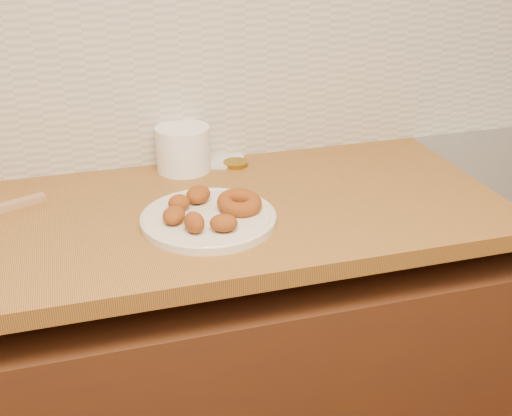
{
  "coord_description": "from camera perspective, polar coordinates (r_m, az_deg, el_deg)",
  "views": [
    {
      "loc": [
        -0.43,
        0.41,
        1.53
      ],
      "look_at": [
        -0.09,
        1.59,
        0.93
      ],
      "focal_mm": 45.0,
      "sensor_mm": 36.0,
      "label": 1
    }
  ],
  "objects": [
    {
      "name": "wooden_utensil",
      "position": [
        1.53,
        -21.59,
        0.02
      ],
      "size": [
        0.19,
        0.1,
        0.01
      ],
      "primitive_type": "cube",
      "rotation": [
        0.0,
        0.0,
        0.41
      ],
      "color": "#AA7D56",
      "rests_on": "butcher_block"
    },
    {
      "name": "donut_plate",
      "position": [
        1.37,
        -4.24,
        -0.98
      ],
      "size": [
        0.29,
        0.29,
        0.02
      ],
      "primitive_type": "cylinder",
      "color": "silver",
      "rests_on": "butcher_block"
    },
    {
      "name": "fried_dough_chunks",
      "position": [
        1.35,
        -5.5,
        -0.22
      ],
      "size": [
        0.16,
        0.22,
        0.04
      ],
      "color": "brown",
      "rests_on": "donut_plate"
    },
    {
      "name": "ring_donut",
      "position": [
        1.38,
        -1.51,
        0.47
      ],
      "size": [
        0.14,
        0.14,
        0.04
      ],
      "primitive_type": "torus",
      "rotation": [
        0.1,
        0.0,
        0.7
      ],
      "color": "brown",
      "rests_on": "donut_plate"
    },
    {
      "name": "base_cabinet",
      "position": [
        1.76,
        1.84,
        -14.38
      ],
      "size": [
        3.6,
        0.6,
        0.77
      ],
      "primitive_type": "cube",
      "color": "#4B2610",
      "rests_on": "floor"
    },
    {
      "name": "tub_lid",
      "position": [
        1.7,
        -3.26,
        4.38
      ],
      "size": [
        0.16,
        0.16,
        0.01
      ],
      "primitive_type": "cylinder",
      "rotation": [
        0.0,
        0.0,
        0.23
      ],
      "color": "silver",
      "rests_on": "butcher_block"
    },
    {
      "name": "backsplash",
      "position": [
        1.67,
        -1.03,
        14.53
      ],
      "size": [
        3.6,
        0.02,
        0.6
      ],
      "primitive_type": "cube",
      "color": "beige",
      "rests_on": "wall_back"
    },
    {
      "name": "brass_jar_lid",
      "position": [
        1.67,
        -1.83,
        3.98
      ],
      "size": [
        0.08,
        0.08,
        0.01
      ],
      "primitive_type": "cylinder",
      "rotation": [
        0.0,
        0.0,
        -0.22
      ],
      "color": "olive",
      "rests_on": "butcher_block"
    },
    {
      "name": "plastic_tub",
      "position": [
        1.63,
        -6.5,
        5.27
      ],
      "size": [
        0.16,
        0.16,
        0.11
      ],
      "primitive_type": "cylinder",
      "rotation": [
        0.0,
        0.0,
        -0.24
      ],
      "color": "white",
      "rests_on": "butcher_block"
    }
  ]
}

